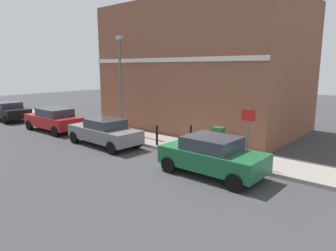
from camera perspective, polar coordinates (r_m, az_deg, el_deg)
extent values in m
plane|color=#38383A|center=(13.14, 3.83, -7.20)|extent=(80.00, 80.00, 0.00)
cube|color=gray|center=(18.49, -7.34, -1.71)|extent=(2.38, 30.00, 0.15)
cube|color=brown|center=(20.70, 6.82, 10.58)|extent=(7.88, 12.23, 7.99)
cube|color=silver|center=(17.55, -0.61, 12.21)|extent=(0.12, 12.23, 0.24)
cube|color=#195933|center=(11.74, 8.31, -6.09)|extent=(1.84, 3.97, 0.70)
cube|color=#2D333D|center=(11.61, 8.20, -3.31)|extent=(1.62, 1.96, 0.50)
cylinder|color=black|center=(11.99, 0.16, -7.35)|extent=(0.22, 0.64, 0.64)
cylinder|color=black|center=(13.30, 5.05, -5.55)|extent=(0.22, 0.64, 0.64)
cylinder|color=black|center=(10.46, 12.40, -10.39)|extent=(0.22, 0.64, 0.64)
cylinder|color=black|center=(11.94, 16.42, -7.90)|extent=(0.22, 0.64, 0.64)
cube|color=slate|center=(16.32, -11.87, -1.48)|extent=(1.78, 4.43, 0.65)
cube|color=#2D333D|center=(16.10, -11.65, 0.35)|extent=(1.52, 1.91, 0.48)
cylinder|color=black|center=(17.32, -17.15, -2.14)|extent=(0.23, 0.64, 0.64)
cylinder|color=black|center=(18.15, -12.89, -1.34)|extent=(0.23, 0.64, 0.64)
cylinder|color=black|center=(14.65, -10.50, -4.15)|extent=(0.23, 0.64, 0.64)
cylinder|color=black|center=(15.62, -5.92, -3.08)|extent=(0.23, 0.64, 0.64)
cube|color=maroon|center=(20.96, -20.72, 0.81)|extent=(1.80, 4.35, 0.69)
cube|color=#2D333D|center=(20.67, -20.50, 2.32)|extent=(1.55, 2.21, 0.51)
cylinder|color=black|center=(22.07, -24.56, 0.08)|extent=(0.23, 0.64, 0.64)
cylinder|color=black|center=(22.80, -20.90, 0.67)|extent=(0.23, 0.64, 0.64)
cylinder|color=black|center=(19.25, -20.37, -1.06)|extent=(0.23, 0.64, 0.64)
cylinder|color=black|center=(20.08, -16.37, -0.35)|extent=(0.23, 0.64, 0.64)
cube|color=black|center=(26.70, -27.71, 2.26)|extent=(1.87, 4.27, 0.67)
cube|color=#2D333D|center=(26.64, -27.83, 3.42)|extent=(1.61, 1.81, 0.46)
cylinder|color=black|center=(28.49, -27.20, 2.09)|extent=(0.23, 0.64, 0.64)
cylinder|color=black|center=(24.99, -28.17, 0.93)|extent=(0.23, 0.64, 0.64)
cylinder|color=black|center=(25.61, -24.63, 1.44)|extent=(0.23, 0.64, 0.64)
cube|color=#1E4C28|center=(14.61, 9.36, -2.52)|extent=(0.40, 0.55, 1.15)
cube|color=#333333|center=(14.74, 9.29, -4.54)|extent=(0.46, 0.61, 0.08)
cylinder|color=black|center=(15.62, 4.28, -1.91)|extent=(0.12, 0.12, 0.95)
sphere|color=black|center=(15.52, 4.31, -0.12)|extent=(0.14, 0.14, 0.14)
cylinder|color=black|center=(15.51, -2.09, -1.98)|extent=(0.12, 0.12, 0.95)
sphere|color=black|center=(15.41, -2.10, -0.18)|extent=(0.14, 0.14, 0.14)
cylinder|color=#59595B|center=(12.62, 14.72, -2.17)|extent=(0.08, 0.08, 2.30)
cube|color=white|center=(12.44, 14.88, 1.86)|extent=(0.03, 0.56, 0.40)
cube|color=red|center=(12.42, 14.85, 1.85)|extent=(0.01, 0.60, 0.44)
cylinder|color=#59595B|center=(18.52, -8.86, 7.11)|extent=(0.14, 0.14, 5.50)
cube|color=#A5A599|center=(18.57, -9.12, 15.98)|extent=(0.20, 0.44, 0.20)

